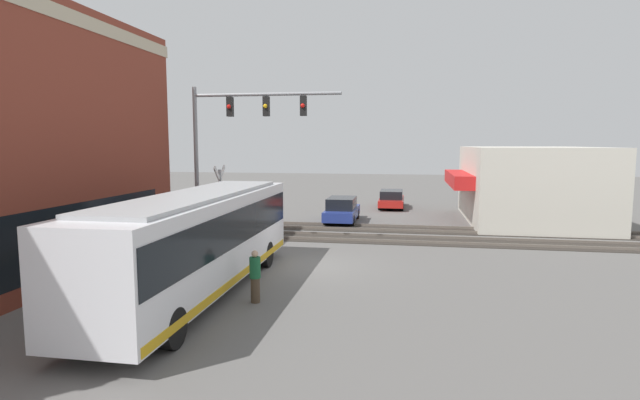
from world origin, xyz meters
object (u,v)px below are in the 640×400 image
(city_bus, at_px, (199,239))
(pedestrian_near_bus, at_px, (255,276))
(crossing_signal, at_px, (220,197))
(parked_car_red, at_px, (391,200))
(parked_car_blue, at_px, (342,211))

(city_bus, relative_size, pedestrian_near_bus, 7.41)
(crossing_signal, relative_size, pedestrian_near_bus, 2.35)
(city_bus, distance_m, crossing_signal, 8.13)
(parked_car_red, distance_m, pedestrian_near_bus, 23.60)
(parked_car_blue, height_order, parked_car_red, parked_car_blue)
(parked_car_blue, bearing_deg, crossing_signal, 147.63)
(crossing_signal, distance_m, parked_car_red, 16.98)
(crossing_signal, bearing_deg, city_bus, -163.59)
(crossing_signal, height_order, pedestrian_near_bus, crossing_signal)
(parked_car_blue, xyz_separation_m, parked_car_red, (7.32, -2.80, -0.07))
(city_bus, xyz_separation_m, pedestrian_near_bus, (-0.53, -2.02, -0.99))
(city_bus, bearing_deg, parked_car_blue, -9.52)
(crossing_signal, bearing_deg, pedestrian_near_bus, -152.56)
(city_bus, height_order, parked_car_red, city_bus)
(parked_car_red, height_order, pedestrian_near_bus, pedestrian_near_bus)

